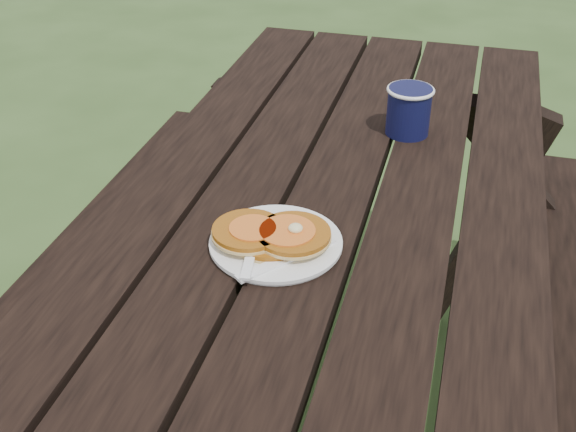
% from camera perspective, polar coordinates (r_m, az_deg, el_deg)
% --- Properties ---
extents(picnic_table, '(1.36, 1.80, 0.75)m').
position_cam_1_polar(picnic_table, '(1.50, 2.49, -11.80)').
color(picnic_table, black).
rests_on(picnic_table, ground).
extents(plate, '(0.25, 0.25, 0.01)m').
position_cam_1_polar(plate, '(1.16, -0.96, -2.18)').
color(plate, white).
rests_on(plate, picnic_table).
extents(pancake_stack, '(0.19, 0.13, 0.04)m').
position_cam_1_polar(pancake_stack, '(1.15, -1.27, -1.48)').
color(pancake_stack, '#A85D13').
rests_on(pancake_stack, plate).
extents(knife, '(0.13, 0.15, 0.00)m').
position_cam_1_polar(knife, '(1.11, -0.09, -3.40)').
color(knife, white).
rests_on(knife, plate).
extents(fork, '(0.06, 0.16, 0.01)m').
position_cam_1_polar(fork, '(1.11, -3.01, -3.29)').
color(fork, white).
rests_on(fork, plate).
extents(coffee_cup, '(0.10, 0.10, 0.10)m').
position_cam_1_polar(coffee_cup, '(1.51, 9.54, 8.42)').
color(coffee_cup, '#0D0F33').
rests_on(coffee_cup, picnic_table).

